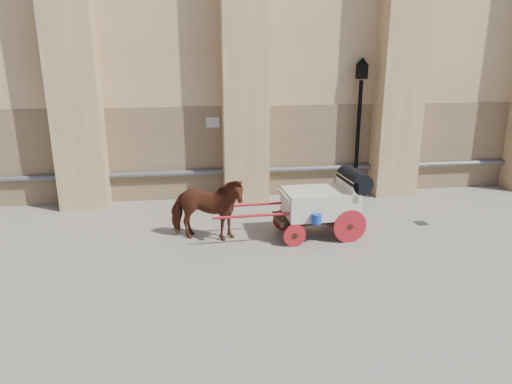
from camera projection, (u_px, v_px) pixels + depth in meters
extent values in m
plane|color=gray|center=(302.00, 240.00, 11.66)|extent=(90.00, 90.00, 0.00)
cube|color=olive|center=(331.00, 149.00, 15.46)|extent=(44.00, 0.35, 3.00)
cylinder|color=#59595B|center=(333.00, 168.00, 15.37)|extent=(42.00, 0.18, 0.18)
cube|color=beige|center=(213.00, 122.00, 14.44)|extent=(0.42, 0.04, 0.32)
imported|color=#622A16|center=(206.00, 209.00, 11.41)|extent=(2.13, 1.38, 1.66)
cube|color=black|center=(316.00, 217.00, 11.78)|extent=(2.12, 1.03, 0.11)
cube|color=beige|center=(320.00, 203.00, 11.69)|extent=(1.85, 1.25, 0.66)
cube|color=beige|center=(347.00, 187.00, 11.71)|extent=(0.19, 1.19, 0.52)
cube|color=beige|center=(289.00, 195.00, 11.48)|extent=(0.37, 1.06, 0.09)
cylinder|color=black|center=(354.00, 179.00, 11.69)|extent=(0.58, 1.21, 0.53)
cylinder|color=#AB171E|center=(350.00, 226.00, 11.38)|extent=(0.86, 0.09, 0.85)
cylinder|color=#AB171E|center=(334.00, 211.00, 12.49)|extent=(0.86, 0.09, 0.85)
cylinder|color=#AB171E|center=(295.00, 236.00, 11.17)|extent=(0.57, 0.08, 0.57)
cylinder|color=#AB171E|center=(283.00, 219.00, 12.28)|extent=(0.57, 0.08, 0.57)
cylinder|color=#AB171E|center=(259.00, 215.00, 11.02)|extent=(2.28, 0.15, 0.07)
cylinder|color=#AB171E|center=(253.00, 205.00, 11.83)|extent=(2.28, 0.15, 0.07)
cylinder|color=#143EAE|center=(317.00, 219.00, 11.07)|extent=(0.25, 0.25, 0.25)
cylinder|color=black|center=(358.00, 139.00, 15.04)|extent=(0.13, 0.13, 3.78)
cone|color=black|center=(355.00, 189.00, 15.53)|extent=(0.38, 0.38, 0.38)
cube|color=black|center=(362.00, 72.00, 14.43)|extent=(0.29, 0.29, 0.44)
cone|color=black|center=(363.00, 61.00, 14.34)|extent=(0.42, 0.42, 0.25)
cube|color=black|center=(299.00, 240.00, 11.62)|extent=(0.32, 0.32, 0.01)
cube|color=black|center=(421.00, 223.00, 12.81)|extent=(0.32, 0.32, 0.01)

